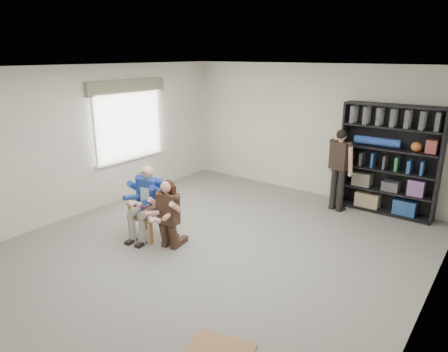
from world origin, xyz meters
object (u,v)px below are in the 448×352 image
Objects in this scene: armchair at (148,210)px; seated_man at (147,202)px; standing_man at (339,171)px; bookshelf at (389,160)px; kneeling_woman at (167,215)px.

seated_man is at bearing 0.00° from armchair.
standing_man reaches higher than armchair.
standing_man is (-0.78, -0.46, -0.24)m from bookshelf.
bookshelf reaches higher than seated_man.
seated_man is 0.59m from kneeling_woman.
bookshelf reaches higher than standing_man.
seated_man is at bearing 159.94° from kneeling_woman.
armchair is 0.46× the size of bookshelf.
standing_man is at bearing -149.58° from bookshelf.
bookshelf is at bearing 42.32° from armchair.
bookshelf reaches higher than kneeling_woman.
kneeling_woman is at bearing -122.30° from bookshelf.
standing_man is (2.09, 3.05, 0.19)m from seated_man.
bookshelf is at bearing 42.32° from seated_man.
seated_man is 3.70m from standing_man.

